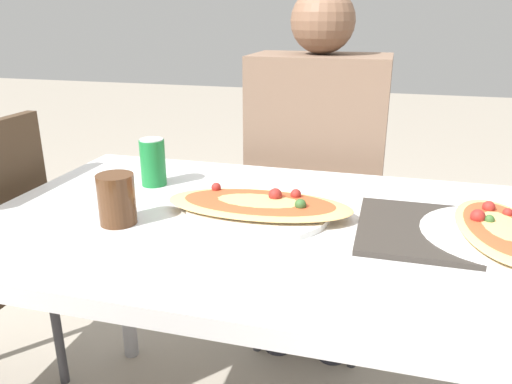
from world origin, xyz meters
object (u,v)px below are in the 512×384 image
object	(u,v)px
chair_far_seated	(319,200)
pizza_main	(258,207)
person_seated	(317,150)
soda_can	(153,162)
pizza_second	(500,233)
drink_glass	(117,199)
dining_table	(256,249)

from	to	relation	value
chair_far_seated	pizza_main	world-z (taller)	chair_far_seated
chair_far_seated	person_seated	bearing A→B (deg)	90.00
soda_can	pizza_second	distance (m)	0.84
pizza_main	pizza_second	bearing A→B (deg)	-0.64
drink_glass	pizza_second	size ratio (longest dim) A/B	0.31
person_seated	pizza_main	world-z (taller)	person_seated
drink_glass	pizza_second	distance (m)	0.80
chair_far_seated	pizza_main	xyz separation A→B (m)	(-0.05, -0.70, 0.23)
chair_far_seated	person_seated	size ratio (longest dim) A/B	0.73
dining_table	drink_glass	size ratio (longest dim) A/B	11.07
person_seated	chair_far_seated	bearing A→B (deg)	-90.00
dining_table	pizza_main	bearing A→B (deg)	93.39
dining_table	soda_can	distance (m)	0.38
chair_far_seated	dining_table	bearing A→B (deg)	86.51
drink_glass	dining_table	bearing A→B (deg)	20.09
dining_table	person_seated	distance (m)	0.62
drink_glass	pizza_main	bearing A→B (deg)	24.88
chair_far_seated	soda_can	bearing A→B (deg)	57.15
person_seated	pizza_second	bearing A→B (deg)	128.09
dining_table	chair_far_seated	distance (m)	0.74
dining_table	pizza_second	xyz separation A→B (m)	(0.51, 0.02, 0.09)
dining_table	soda_can	xyz separation A→B (m)	(-0.32, 0.15, 0.14)
person_seated	soda_can	world-z (taller)	person_seated
pizza_main	drink_glass	distance (m)	0.31
drink_glass	soda_can	bearing A→B (deg)	99.12
person_seated	pizza_main	bearing A→B (deg)	85.51
dining_table	soda_can	bearing A→B (deg)	154.50
person_seated	soda_can	xyz separation A→B (m)	(-0.37, -0.46, 0.06)
chair_far_seated	person_seated	xyz separation A→B (m)	(-0.00, -0.11, 0.22)
dining_table	drink_glass	world-z (taller)	drink_glass
chair_far_seated	drink_glass	xyz separation A→B (m)	(-0.33, -0.83, 0.27)
dining_table	drink_glass	xyz separation A→B (m)	(-0.28, -0.10, 0.13)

